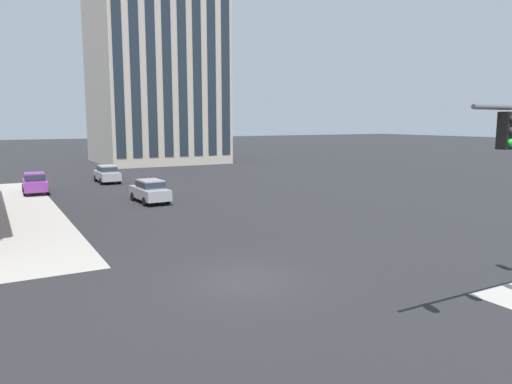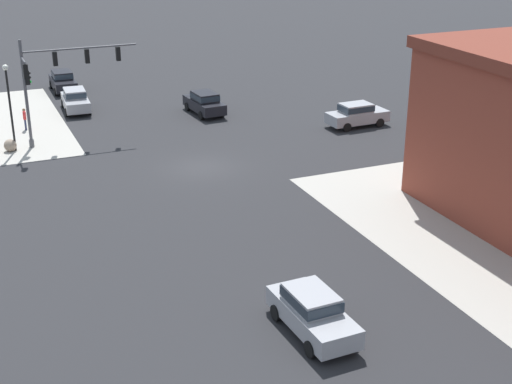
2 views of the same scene
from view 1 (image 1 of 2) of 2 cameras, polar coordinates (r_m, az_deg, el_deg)
The scene contains 4 objects.
ground_plane at distance 18.30m, azimuth -1.32°, elevation -10.37°, with size 320.00×320.00×0.00m, color #262628.
car_main_southbound_near at distance 43.77m, azimuth -24.59°, elevation 1.06°, with size 2.01×4.46×1.68m.
car_main_southbound_far at distance 36.04m, azimuth -12.37°, elevation 0.23°, with size 2.01×4.46×1.68m.
car_cross_eastbound at distance 48.88m, azimuth -17.13°, elevation 2.13°, with size 1.91×4.41×1.68m.
Camera 1 is at (-8.09, -15.33, 5.86)m, focal length 33.99 mm.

